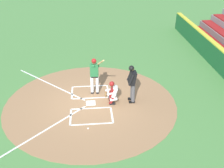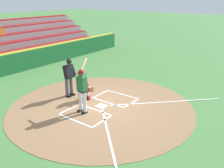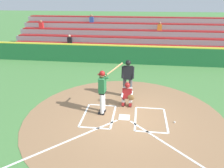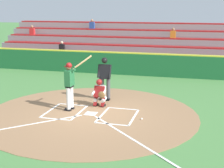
{
  "view_description": "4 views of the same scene",
  "coord_description": "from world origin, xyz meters",
  "views": [
    {
      "loc": [
        -11.24,
        0.05,
        7.12
      ],
      "look_at": [
        -0.31,
        -0.98,
        1.15
      ],
      "focal_mm": 45.2,
      "sensor_mm": 36.0,
      "label": 1
    },
    {
      "loc": [
        7.47,
        6.16,
        4.58
      ],
      "look_at": [
        -0.31,
        0.36,
        1.03
      ],
      "focal_mm": 38.83,
      "sensor_mm": 36.0,
      "label": 2
    },
    {
      "loc": [
        -0.47,
        7.59,
        4.59
      ],
      "look_at": [
        0.59,
        -0.71,
        1.15
      ],
      "focal_mm": 34.81,
      "sensor_mm": 36.0,
      "label": 3
    },
    {
      "loc": [
        -3.85,
        11.31,
        3.98
      ],
      "look_at": [
        -0.54,
        -1.09,
        0.94
      ],
      "focal_mm": 53.53,
      "sensor_mm": 36.0,
      "label": 4
    }
  ],
  "objects": [
    {
      "name": "dirt_circle",
      "position": [
        0.0,
        0.0,
        0.01
      ],
      "size": [
        8.0,
        8.0,
        0.01
      ],
      "primitive_type": "cylinder",
      "color": "#99704C",
      "rests_on": "ground"
    },
    {
      "name": "backstop_wall",
      "position": [
        0.0,
        -7.5,
        0.65
      ],
      "size": [
        22.0,
        0.36,
        1.31
      ],
      "color": "#1E6033",
      "rests_on": "ground"
    },
    {
      "name": "bleacher_stand",
      "position": [
        0.0,
        -11.33,
        1.0
      ],
      "size": [
        20.0,
        5.1,
        3.0
      ],
      "color": "gray",
      "rests_on": "ground"
    },
    {
      "name": "catcher",
      "position": [
        -0.05,
        -1.01,
        0.59
      ],
      "size": [
        0.59,
        0.63,
        1.13
      ],
      "color": "black",
      "rests_on": "ground"
    },
    {
      "name": "batter",
      "position": [
        0.91,
        -0.25,
        1.1
      ],
      "size": [
        0.97,
        0.66,
        2.13
      ],
      "color": "white",
      "rests_on": "ground"
    },
    {
      "name": "home_plate_and_chalk",
      "position": [
        0.0,
        0.88,
        0.01
      ],
      "size": [
        7.93,
        4.91,
        0.01
      ],
      "color": "white",
      "rests_on": "dirt_circle"
    },
    {
      "name": "baseball",
      "position": [
        -1.96,
        0.16,
        0.04
      ],
      "size": [
        0.07,
        0.07,
        0.07
      ],
      "primitive_type": "sphere",
      "color": "white",
      "rests_on": "ground"
    },
    {
      "name": "ground_plane",
      "position": [
        0.0,
        0.0,
        0.0
      ],
      "size": [
        120.0,
        120.0,
        0.0
      ],
      "primitive_type": "plane",
      "color": "#4C8442"
    },
    {
      "name": "plate_umpire",
      "position": [
        0.0,
        -1.94,
        1.08
      ],
      "size": [
        0.58,
        0.41,
        1.86
      ],
      "color": "#4C4C51",
      "rests_on": "ground"
    }
  ]
}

